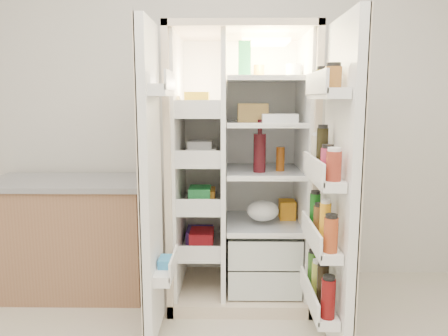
{
  "coord_description": "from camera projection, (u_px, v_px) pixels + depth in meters",
  "views": [
    {
      "loc": [
        0.08,
        -1.2,
        1.35
      ],
      "look_at": [
        0.04,
        1.25,
        0.96
      ],
      "focal_mm": 34.0,
      "sensor_mm": 36.0,
      "label": 1
    }
  ],
  "objects": [
    {
      "name": "fridge_door",
      "position": [
        336.0,
        193.0,
        2.2
      ],
      "size": [
        0.17,
        0.58,
        1.72
      ],
      "color": "white",
      "rests_on": "floor"
    },
    {
      "name": "wall_back",
      "position": [
        220.0,
        100.0,
        3.16
      ],
      "size": [
        4.0,
        0.02,
        2.7
      ],
      "primitive_type": "cube",
      "color": "silver",
      "rests_on": "floor"
    },
    {
      "name": "kitchen_counter",
      "position": [
        71.0,
        235.0,
        3.0
      ],
      "size": [
        1.11,
        0.59,
        0.81
      ],
      "color": "#8B6245",
      "rests_on": "floor"
    },
    {
      "name": "freezer_door",
      "position": [
        151.0,
        185.0,
        2.3
      ],
      "size": [
        0.15,
        0.4,
        1.72
      ],
      "color": "white",
      "rests_on": "floor"
    },
    {
      "name": "refrigerator",
      "position": [
        243.0,
        189.0,
        2.92
      ],
      "size": [
        0.92,
        0.7,
        1.8
      ],
      "color": "beige",
      "rests_on": "floor"
    }
  ]
}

